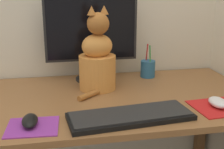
# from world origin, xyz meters

# --- Properties ---
(desk) EXTENTS (1.27, 0.72, 0.73)m
(desk) POSITION_xyz_m (0.00, 0.00, 0.63)
(desk) COLOR brown
(desk) RESTS_ON ground_plane
(monitor) EXTENTS (0.46, 0.17, 0.42)m
(monitor) POSITION_xyz_m (-0.07, 0.26, 0.97)
(monitor) COLOR black
(monitor) RESTS_ON desk
(keyboard) EXTENTS (0.48, 0.21, 0.02)m
(keyboard) POSITION_xyz_m (0.01, -0.24, 0.74)
(keyboard) COLOR black
(keyboard) RESTS_ON desk
(mousepad_left) EXTENTS (0.19, 0.17, 0.00)m
(mousepad_left) POSITION_xyz_m (-0.35, -0.25, 0.73)
(mousepad_left) COLOR purple
(mousepad_left) RESTS_ON desk
(mousepad_right) EXTENTS (0.23, 0.21, 0.00)m
(mousepad_right) POSITION_xyz_m (0.39, -0.20, 0.73)
(mousepad_right) COLOR red
(mousepad_right) RESTS_ON desk
(computer_mouse_left) EXTENTS (0.06, 0.11, 0.03)m
(computer_mouse_left) POSITION_xyz_m (-0.36, -0.23, 0.75)
(computer_mouse_left) COLOR black
(computer_mouse_left) RESTS_ON mousepad_left
(computer_mouse_right) EXTENTS (0.07, 0.10, 0.04)m
(computer_mouse_right) POSITION_xyz_m (0.38, -0.20, 0.75)
(computer_mouse_right) COLOR white
(computer_mouse_right) RESTS_ON mousepad_right
(cat) EXTENTS (0.22, 0.27, 0.39)m
(cat) POSITION_xyz_m (-0.06, 0.12, 0.88)
(cat) COLOR #D6893D
(cat) RESTS_ON desk
(pen_cup) EXTENTS (0.08, 0.08, 0.18)m
(pen_cup) POSITION_xyz_m (0.23, 0.26, 0.78)
(pen_cup) COLOR #286089
(pen_cup) RESTS_ON desk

